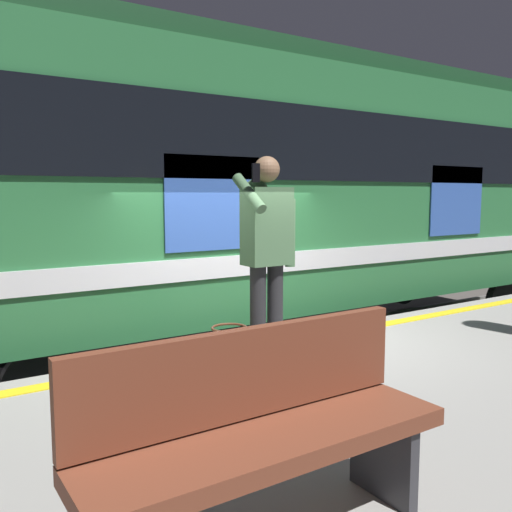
{
  "coord_description": "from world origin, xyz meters",
  "views": [
    {
      "loc": [
        3.03,
        4.61,
        2.48
      ],
      "look_at": [
        0.2,
        0.3,
        1.89
      ],
      "focal_mm": 38.3,
      "sensor_mm": 36.0,
      "label": 1
    }
  ],
  "objects_px": {
    "passenger": "(267,243)",
    "handbag": "(229,354)",
    "bench": "(263,427)",
    "train_carriage": "(290,183)"
  },
  "relations": [
    {
      "from": "passenger",
      "to": "handbag",
      "type": "xyz_separation_m",
      "value": [
        0.46,
        0.15,
        -0.87
      ]
    },
    {
      "from": "handbag",
      "to": "passenger",
      "type": "bearing_deg",
      "value": -162.26
    },
    {
      "from": "passenger",
      "to": "bench",
      "type": "relative_size",
      "value": 1.09
    },
    {
      "from": "bench",
      "to": "train_carriage",
      "type": "bearing_deg",
      "value": -127.75
    },
    {
      "from": "passenger",
      "to": "handbag",
      "type": "relative_size",
      "value": 4.23
    },
    {
      "from": "passenger",
      "to": "bench",
      "type": "height_order",
      "value": "passenger"
    },
    {
      "from": "handbag",
      "to": "train_carriage",
      "type": "bearing_deg",
      "value": -133.38
    },
    {
      "from": "handbag",
      "to": "bench",
      "type": "relative_size",
      "value": 0.26
    },
    {
      "from": "handbag",
      "to": "bench",
      "type": "bearing_deg",
      "value": 63.56
    },
    {
      "from": "passenger",
      "to": "bench",
      "type": "bearing_deg",
      "value": 55.34
    }
  ]
}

